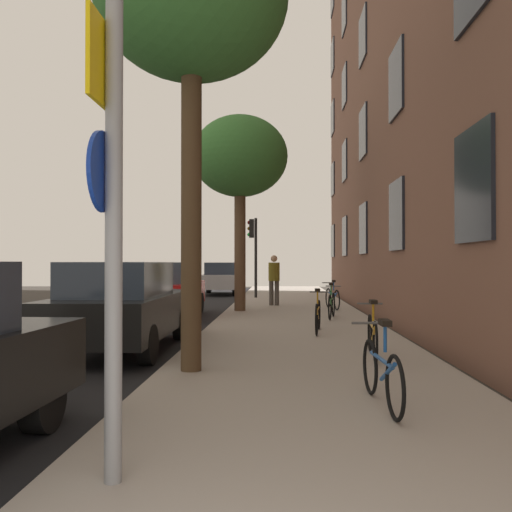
{
  "coord_description": "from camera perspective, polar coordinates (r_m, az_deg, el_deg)",
  "views": [
    {
      "loc": [
        0.7,
        -0.74,
        1.62
      ],
      "look_at": [
        0.22,
        10.36,
        1.76
      ],
      "focal_mm": 38.16,
      "sensor_mm": 36.0,
      "label": 1
    }
  ],
  "objects": [
    {
      "name": "pedestrian_0",
      "position": [
        19.18,
        1.91,
        -2.18
      ],
      "size": [
        0.53,
        0.53,
        1.76
      ],
      "color": "#4C4742",
      "rests_on": "sidewalk"
    },
    {
      "name": "sidewalk",
      "position": [
        15.82,
        3.92,
        -6.37
      ],
      "size": [
        4.2,
        38.0,
        0.12
      ],
      "primitive_type": "cube",
      "color": "#9E9389",
      "rests_on": "ground"
    },
    {
      "name": "car_1",
      "position": [
        10.28,
        -13.89,
        -5.03
      ],
      "size": [
        1.83,
        4.45,
        1.62
      ],
      "color": "black",
      "rests_on": "road_asphalt"
    },
    {
      "name": "bicycle_0",
      "position": [
        5.94,
        13.04,
        -11.78
      ],
      "size": [
        0.42,
        1.68,
        0.92
      ],
      "color": "black",
      "rests_on": "sidewalk"
    },
    {
      "name": "tree_far",
      "position": [
        17.36,
        -1.69,
        10.21
      ],
      "size": [
        3.0,
        3.0,
        6.12
      ],
      "color": "brown",
      "rests_on": "sidewalk"
    },
    {
      "name": "bicycle_1",
      "position": [
        8.93,
        12.11,
        -8.05
      ],
      "size": [
        0.42,
        1.69,
        0.92
      ],
      "color": "black",
      "rests_on": "sidewalk"
    },
    {
      "name": "car_3",
      "position": [
        27.66,
        -3.67,
        -2.32
      ],
      "size": [
        1.97,
        4.09,
        1.62
      ],
      "color": "#B7B7BC",
      "rests_on": "road_asphalt"
    },
    {
      "name": "building_facade",
      "position": [
        16.92,
        13.51,
        22.7
      ],
      "size": [
        0.56,
        27.0,
        16.65
      ],
      "color": "brown",
      "rests_on": "ground"
    },
    {
      "name": "traffic_light",
      "position": [
        23.51,
        -0.27,
        1.38
      ],
      "size": [
        0.43,
        0.24,
        3.43
      ],
      "color": "black",
      "rests_on": "sidewalk"
    },
    {
      "name": "car_2",
      "position": [
        16.39,
        -9.5,
        -3.42
      ],
      "size": [
        1.83,
        4.37,
        1.62
      ],
      "color": "red",
      "rests_on": "road_asphalt"
    },
    {
      "name": "sign_post",
      "position": [
        3.89,
        -15.01,
        5.48
      ],
      "size": [
        0.15,
        0.6,
        3.32
      ],
      "color": "gray",
      "rests_on": "sidewalk"
    },
    {
      "name": "road_asphalt",
      "position": [
        16.65,
        -15.84,
        -6.25
      ],
      "size": [
        7.0,
        38.0,
        0.01
      ],
      "primitive_type": "cube",
      "color": "black",
      "rests_on": "ground"
    },
    {
      "name": "tree_near",
      "position": [
        8.48,
        -6.76,
        25.07
      ],
      "size": [
        2.73,
        2.73,
        6.41
      ],
      "color": "#4C3823",
      "rests_on": "sidewalk"
    },
    {
      "name": "ground_plane",
      "position": [
        16.12,
        -8.69,
        -6.47
      ],
      "size": [
        41.8,
        41.8,
        0.0
      ],
      "primitive_type": "plane",
      "color": "#332D28"
    },
    {
      "name": "bicycle_2",
      "position": [
        11.81,
        6.5,
        -6.19
      ],
      "size": [
        0.42,
        1.75,
        0.95
      ],
      "color": "black",
      "rests_on": "sidewalk"
    },
    {
      "name": "bicycle_4",
      "position": [
        17.85,
        8.03,
        -4.34
      ],
      "size": [
        0.46,
        1.69,
        0.94
      ],
      "color": "black",
      "rests_on": "sidewalk"
    },
    {
      "name": "bicycle_3",
      "position": [
        14.84,
        7.94,
        -5.05
      ],
      "size": [
        0.48,
        1.62,
        0.96
      ],
      "color": "black",
      "rests_on": "sidewalk"
    }
  ]
}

